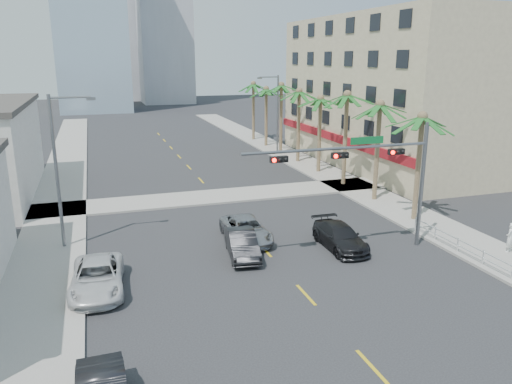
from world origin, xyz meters
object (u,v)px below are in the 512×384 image
at_px(car_lane_left, 242,244).
at_px(pedestrian, 510,237).
at_px(car_lane_right, 340,237).
at_px(car_lane_center, 246,230).
at_px(car_parked_far, 97,277).
at_px(traffic_signal_mast, 375,166).

xyz_separation_m(car_lane_left, pedestrian, (14.64, -4.46, 0.29)).
relative_size(car_lane_left, car_lane_right, 0.91).
bearing_deg(car_lane_right, car_lane_center, 150.51).
relative_size(car_lane_right, pedestrian, 2.81).
bearing_deg(car_parked_far, car_lane_center, 30.45).
xyz_separation_m(traffic_signal_mast, car_lane_right, (-1.45, 1.04, -4.36)).
relative_size(car_lane_center, pedestrian, 2.91).
bearing_deg(car_parked_far, pedestrian, -2.20).
xyz_separation_m(car_lane_left, car_lane_right, (5.86, -0.57, -0.02)).
height_order(traffic_signal_mast, car_lane_left, traffic_signal_mast).
bearing_deg(pedestrian, car_lane_left, -45.63).
distance_m(car_lane_center, car_lane_right, 5.71).
distance_m(car_lane_left, pedestrian, 15.30).
distance_m(traffic_signal_mast, car_lane_right, 4.71).
bearing_deg(car_lane_left, traffic_signal_mast, -4.81).
height_order(car_parked_far, car_lane_right, car_parked_far).
relative_size(car_lane_center, car_lane_right, 1.04).
xyz_separation_m(car_lane_right, pedestrian, (8.77, -3.88, 0.31)).
distance_m(car_lane_center, pedestrian, 15.28).
height_order(car_lane_center, pedestrian, pedestrian).
relative_size(car_parked_far, pedestrian, 3.03).
height_order(car_lane_left, car_lane_right, car_lane_left).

